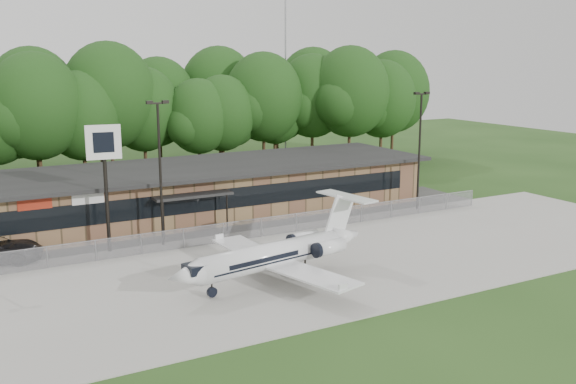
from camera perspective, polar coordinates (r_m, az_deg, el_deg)
ground at (r=34.39m, az=5.90°, el=-10.57°), size 160.00×160.00×0.00m
apron at (r=40.77m, az=-0.53°, el=-6.79°), size 64.00×18.00×0.08m
parking_lot at (r=50.77m, az=-6.69°, el=-3.10°), size 50.00×9.00×0.06m
terminal at (r=54.31m, az=-8.52°, el=0.16°), size 41.00×11.65×4.30m
fence at (r=46.57m, az=-4.61°, el=-3.49°), size 46.00×0.04×1.52m
treeline at (r=70.66m, az=-13.80°, el=7.02°), size 72.00×12.00×15.00m
radio_mast at (r=84.27m, az=-0.22°, el=11.49°), size 0.20×0.20×25.00m
light_pole_mid at (r=45.12m, az=-11.32°, el=2.58°), size 1.55×0.30×10.23m
light_pole_right at (r=56.34m, az=11.63°, el=4.39°), size 1.55×0.30×10.23m
business_jet at (r=38.00m, az=-0.93°, el=-5.63°), size 13.76×12.33×4.63m
pole_sign at (r=44.35m, az=-16.03°, el=3.12°), size 2.30×0.53×8.74m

